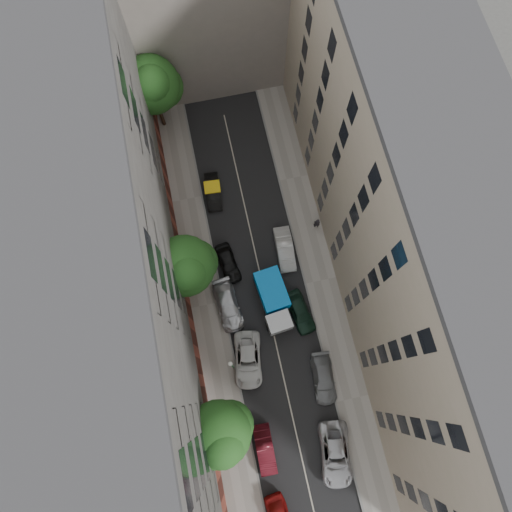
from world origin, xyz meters
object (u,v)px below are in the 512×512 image
object	(u,v)px
car_left_1	(265,450)
car_left_2	(248,360)
tarp_truck	(274,300)
car_left_4	(228,263)
car_right_1	(324,378)
car_right_2	(300,312)
car_left_3	(228,306)
tree_far	(152,87)
car_left_5	(213,191)
lamp_post	(232,365)
tree_mid	(186,267)
pedestrian	(317,223)
car_right_3	(285,249)
car_right_0	(335,454)
tree_near	(220,435)

from	to	relation	value
car_left_1	car_left_2	size ratio (longest dim) A/B	0.81
tarp_truck	car_left_4	xyz separation A→B (m)	(-3.40, 4.55, -0.76)
car_right_1	car_right_2	distance (m)	6.23
car_left_3	tree_far	bearing A→B (deg)	92.24
car_left_5	tree_far	bearing A→B (deg)	115.34
tarp_truck	car_left_4	size ratio (longest dim) A/B	1.46
car_left_4	tree_far	bearing A→B (deg)	93.55
lamp_post	tree_mid	bearing A→B (deg)	103.83
tarp_truck	pedestrian	world-z (taller)	tarp_truck
tarp_truck	car_left_2	world-z (taller)	tarp_truck
car_right_1	car_right_2	bearing A→B (deg)	100.81
car_right_3	tree_mid	bearing A→B (deg)	-169.70
car_left_1	car_right_0	distance (m)	5.95
car_right_3	pedestrian	xyz separation A→B (m)	(3.60, 1.80, 0.28)
car_right_0	tree_far	world-z (taller)	tree_far
tree_far	car_left_4	bearing A→B (deg)	-78.00
car_left_2	car_right_2	distance (m)	6.45
car_right_1	car_left_5	bearing A→B (deg)	112.58
car_right_0	car_right_1	world-z (taller)	car_right_0
car_left_4	car_right_0	size ratio (longest dim) A/B	0.75
car_right_0	tree_mid	bearing A→B (deg)	126.34
car_left_1	lamp_post	distance (m)	8.01
lamp_post	car_right_3	bearing A→B (deg)	54.34
tarp_truck	lamp_post	size ratio (longest dim) A/B	0.99
car_left_4	lamp_post	size ratio (longest dim) A/B	0.68
tree_far	car_right_3	bearing A→B (deg)	-60.80
car_left_1	car_right_3	xyz separation A→B (m)	(5.73, 17.00, 0.05)
tree_far	tree_near	bearing A→B (deg)	-89.44
car_left_2	car_right_3	size ratio (longest dim) A/B	1.15
tree_mid	car_right_2	bearing A→B (deg)	-28.75
car_left_4	car_left_5	world-z (taller)	car_left_4
car_left_1	car_left_2	distance (m)	7.60
car_left_2	tree_far	size ratio (longest dim) A/B	0.55
car_right_1	car_left_4	bearing A→B (deg)	122.15
car_right_0	tree_near	distance (m)	10.73
tarp_truck	car_left_1	xyz separation A→B (m)	(-3.53, -12.25, -0.77)
car_left_5	car_right_1	size ratio (longest dim) A/B	0.88
car_left_3	lamp_post	distance (m)	6.40
car_left_1	car_left_4	size ratio (longest dim) A/B	1.02
pedestrian	car_left_3	bearing A→B (deg)	45.41
car_right_2	lamp_post	bearing A→B (deg)	-163.03
car_left_4	car_left_5	distance (m)	7.60
car_left_5	car_right_2	world-z (taller)	car_right_2
car_right_2	tree_far	distance (m)	24.92
car_left_2	tree_far	world-z (taller)	tree_far
tarp_truck	car_left_1	distance (m)	12.78
car_right_3	tree_near	size ratio (longest dim) A/B	0.55
car_left_1	tree_mid	xyz separation A→B (m)	(-3.37, 15.79, 4.85)
tarp_truck	car_left_1	bearing A→B (deg)	-112.81
tree_far	car_left_5	bearing A→B (deg)	-68.49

